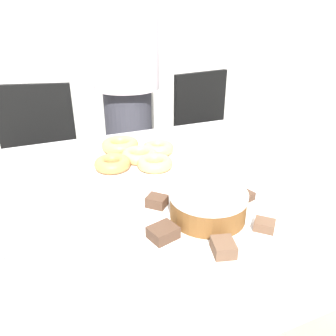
# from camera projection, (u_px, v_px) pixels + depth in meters

# --- Properties ---
(table) EXTENTS (1.50, 1.02, 0.73)m
(table) POSITION_uv_depth(u_px,v_px,m) (179.00, 206.00, 1.01)
(table) COLOR silver
(table) RESTS_ON ground_plane
(person_standing) EXTENTS (0.36, 0.36, 1.64)m
(person_standing) POSITION_uv_depth(u_px,v_px,m) (126.00, 80.00, 1.77)
(person_standing) COLOR #383842
(person_standing) RESTS_ON ground_plane
(office_chair_left) EXTENTS (0.53, 0.53, 0.86)m
(office_chair_left) POSITION_uv_depth(u_px,v_px,m) (39.00, 178.00, 1.72)
(office_chair_left) COLOR black
(office_chair_left) RESTS_ON ground_plane
(office_chair_right) EXTENTS (0.51, 0.51, 0.86)m
(office_chair_right) POSITION_uv_depth(u_px,v_px,m) (213.00, 149.00, 2.10)
(office_chair_right) COLOR black
(office_chair_right) RESTS_ON ground_plane
(plate_cake) EXTENTS (0.36, 0.36, 0.01)m
(plate_cake) POSITION_uv_depth(u_px,v_px,m) (207.00, 218.00, 0.80)
(plate_cake) COLOR white
(plate_cake) RESTS_ON table
(plate_donuts) EXTENTS (0.39, 0.39, 0.01)m
(plate_donuts) POSITION_uv_depth(u_px,v_px,m) (140.00, 161.00, 1.11)
(plate_donuts) COLOR white
(plate_donuts) RESTS_ON table
(frosted_cake) EXTENTS (0.19, 0.19, 0.07)m
(frosted_cake) POSITION_uv_depth(u_px,v_px,m) (208.00, 205.00, 0.78)
(frosted_cake) COLOR brown
(frosted_cake) RESTS_ON plate_cake
(lamington_0) EXTENTS (0.05, 0.05, 0.02)m
(lamington_0) POSITION_uv_depth(u_px,v_px,m) (244.00, 196.00, 0.87)
(lamington_0) COLOR #513828
(lamington_0) RESTS_ON plate_cake
(lamington_1) EXTENTS (0.06, 0.07, 0.02)m
(lamington_1) POSITION_uv_depth(u_px,v_px,m) (196.00, 187.00, 0.91)
(lamington_1) COLOR #513828
(lamington_1) RESTS_ON plate_cake
(lamington_2) EXTENTS (0.06, 0.06, 0.03)m
(lamington_2) POSITION_uv_depth(u_px,v_px,m) (157.00, 201.00, 0.84)
(lamington_2) COLOR #513828
(lamington_2) RESTS_ON plate_cake
(lamington_3) EXTENTS (0.07, 0.06, 0.03)m
(lamington_3) POSITION_uv_depth(u_px,v_px,m) (163.00, 232.00, 0.72)
(lamington_3) COLOR #513828
(lamington_3) RESTS_ON plate_cake
(lamington_4) EXTENTS (0.06, 0.06, 0.03)m
(lamington_4) POSITION_uv_depth(u_px,v_px,m) (223.00, 247.00, 0.67)
(lamington_4) COLOR brown
(lamington_4) RESTS_ON plate_cake
(lamington_5) EXTENTS (0.06, 0.06, 0.02)m
(lamington_5) POSITION_uv_depth(u_px,v_px,m) (265.00, 225.00, 0.75)
(lamington_5) COLOR brown
(lamington_5) RESTS_ON plate_cake
(donut_0) EXTENTS (0.12, 0.12, 0.03)m
(donut_0) POSITION_uv_depth(u_px,v_px,m) (140.00, 155.00, 1.10)
(donut_0) COLOR #E5AD66
(donut_0) RESTS_ON plate_donuts
(donut_1) EXTENTS (0.13, 0.13, 0.04)m
(donut_1) POSITION_uv_depth(u_px,v_px,m) (120.00, 145.00, 1.18)
(donut_1) COLOR tan
(donut_1) RESTS_ON plate_donuts
(donut_2) EXTENTS (0.12, 0.12, 0.04)m
(donut_2) POSITION_uv_depth(u_px,v_px,m) (112.00, 164.00, 1.04)
(donut_2) COLOR #C68447
(donut_2) RESTS_ON plate_donuts
(donut_3) EXTENTS (0.11, 0.11, 0.03)m
(donut_3) POSITION_uv_depth(u_px,v_px,m) (155.00, 163.00, 1.04)
(donut_3) COLOR #E5AD66
(donut_3) RESTS_ON plate_donuts
(donut_4) EXTENTS (0.11, 0.11, 0.04)m
(donut_4) POSITION_uv_depth(u_px,v_px,m) (158.00, 148.00, 1.16)
(donut_4) COLOR #E5AD66
(donut_4) RESTS_ON plate_donuts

